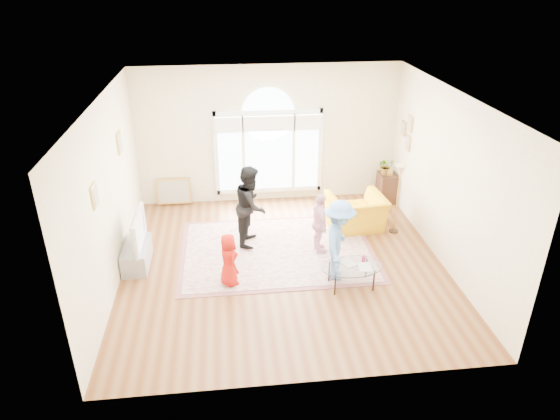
{
  "coord_description": "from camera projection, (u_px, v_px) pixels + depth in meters",
  "views": [
    {
      "loc": [
        -0.98,
        -7.99,
        5.12
      ],
      "look_at": [
        -0.04,
        0.3,
        1.0
      ],
      "focal_mm": 32.0,
      "sensor_mm": 36.0,
      "label": 1
    }
  ],
  "objects": [
    {
      "name": "tv_console",
      "position": [
        137.0,
        255.0,
        9.38
      ],
      "size": [
        0.45,
        1.0,
        0.42
      ],
      "primitive_type": "cube",
      "color": "gray",
      "rests_on": "ground"
    },
    {
      "name": "ground",
      "position": [
        284.0,
        264.0,
        9.48
      ],
      "size": [
        6.0,
        6.0,
        0.0
      ],
      "primitive_type": "plane",
      "color": "#5F3216",
      "rests_on": "ground"
    },
    {
      "name": "potted_plant",
      "position": [
        386.0,
        166.0,
        11.61
      ],
      "size": [
        0.4,
        0.36,
        0.4
      ],
      "primitive_type": "imported",
      "rotation": [
        0.0,
        0.0,
        0.13
      ],
      "color": "#33722D",
      "rests_on": "plant_pedestal"
    },
    {
      "name": "television",
      "position": [
        134.0,
        230.0,
        9.15
      ],
      "size": [
        0.17,
        1.11,
        0.64
      ],
      "color": "black",
      "rests_on": "tv_console"
    },
    {
      "name": "leaning_picture",
      "position": [
        175.0,
        204.0,
        11.84
      ],
      "size": [
        0.8,
        0.14,
        0.62
      ],
      "primitive_type": "cube",
      "rotation": [
        -0.14,
        0.0,
        0.0
      ],
      "color": "tan",
      "rests_on": "ground"
    },
    {
      "name": "child_red",
      "position": [
        229.0,
        260.0,
        8.66
      ],
      "size": [
        0.48,
        0.57,
        0.98
      ],
      "primitive_type": "imported",
      "rotation": [
        0.0,
        0.0,
        1.99
      ],
      "color": "#B3160E",
      "rests_on": "area_rug"
    },
    {
      "name": "child_black",
      "position": [
        251.0,
        205.0,
        9.86
      ],
      "size": [
        0.78,
        0.92,
        1.64
      ],
      "primitive_type": "imported",
      "rotation": [
        0.0,
        0.0,
        1.35
      ],
      "color": "black",
      "rests_on": "area_rug"
    },
    {
      "name": "side_cabinet",
      "position": [
        387.0,
        187.0,
        11.88
      ],
      "size": [
        0.4,
        0.5,
        0.7
      ],
      "primitive_type": "cube",
      "color": "black",
      "rests_on": "ground"
    },
    {
      "name": "child_pink",
      "position": [
        320.0,
        223.0,
        9.6
      ],
      "size": [
        0.37,
        0.75,
        1.24
      ],
      "primitive_type": "imported",
      "rotation": [
        0.0,
        0.0,
        1.66
      ],
      "color": "#EDACBC",
      "rests_on": "area_rug"
    },
    {
      "name": "rug_border",
      "position": [
        277.0,
        251.0,
        9.92
      ],
      "size": [
        3.8,
        2.8,
        0.01
      ],
      "primitive_type": "cube",
      "color": "brown",
      "rests_on": "ground"
    },
    {
      "name": "room_shell",
      "position": [
        269.0,
        139.0,
        11.32
      ],
      "size": [
        6.0,
        6.0,
        6.0
      ],
      "color": "beige",
      "rests_on": "ground"
    },
    {
      "name": "floor_lamp",
      "position": [
        400.0,
        176.0,
        10.08
      ],
      "size": [
        0.26,
        0.26,
        1.51
      ],
      "color": "black",
      "rests_on": "ground"
    },
    {
      "name": "child_blue",
      "position": [
        339.0,
        241.0,
        8.74
      ],
      "size": [
        0.83,
        1.1,
        1.5
      ],
      "primitive_type": "imported",
      "rotation": [
        0.0,
        0.0,
        1.25
      ],
      "color": "#5A8DD0",
      "rests_on": "area_rug"
    },
    {
      "name": "area_rug",
      "position": [
        277.0,
        250.0,
        9.92
      ],
      "size": [
        3.6,
        2.6,
        0.02
      ],
      "primitive_type": "cube",
      "color": "#C4B698",
      "rests_on": "ground"
    },
    {
      "name": "plant_pedestal",
      "position": [
        384.0,
        188.0,
        11.85
      ],
      "size": [
        0.2,
        0.2,
        0.7
      ],
      "primitive_type": "cylinder",
      "color": "white",
      "rests_on": "ground"
    },
    {
      "name": "armchair",
      "position": [
        356.0,
        212.0,
        10.63
      ],
      "size": [
        1.25,
        1.12,
        0.75
      ],
      "primitive_type": "imported",
      "rotation": [
        0.0,
        0.0,
        3.25
      ],
      "color": "gold",
      "rests_on": "ground"
    },
    {
      "name": "coffee_table",
      "position": [
        352.0,
        267.0,
        8.66
      ],
      "size": [
        1.13,
        0.76,
        0.54
      ],
      "rotation": [
        0.0,
        0.0,
        0.06
      ],
      "color": "silver",
      "rests_on": "ground"
    }
  ]
}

